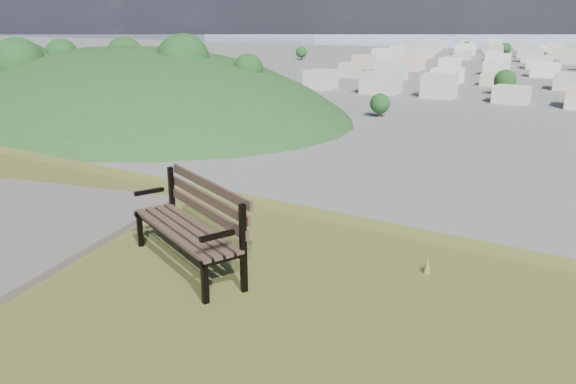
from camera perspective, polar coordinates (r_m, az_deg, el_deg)
The scene contains 3 objects.
park_bench at distance 5.89m, azimuth -9.62°, elevation -2.81°, with size 1.78×1.18×0.90m.
green_wooded_hill at distance 174.87m, azimuth -15.33°, elevation 7.61°, with size 155.80×124.64×77.90m.
city_trees at distance 323.23m, azimuth 27.23°, elevation 11.36°, with size 406.52×387.20×9.98m.
Camera 1 is at (3.99, -2.00, 27.50)m, focal length 35.00 mm.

